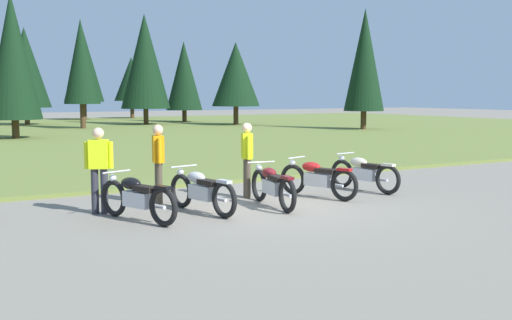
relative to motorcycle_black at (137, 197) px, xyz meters
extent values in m
plane|color=gray|center=(2.88, 0.11, -0.44)|extent=(140.00, 140.00, 0.00)
cube|color=olive|center=(2.88, 25.29, -0.39)|extent=(80.00, 44.00, 0.10)
cylinder|color=#47331E|center=(6.09, 29.28, 0.41)|extent=(0.36, 0.36, 1.69)
cone|color=black|center=(6.09, 29.28, 3.96)|extent=(2.31, 2.31, 5.43)
cylinder|color=#47331E|center=(11.36, 32.21, 0.20)|extent=(0.36, 0.36, 1.27)
cone|color=black|center=(11.36, 32.21, 4.25)|extent=(3.57, 3.57, 6.84)
cylinder|color=#47331E|center=(9.53, 43.03, 0.39)|extent=(0.36, 0.36, 1.66)
cone|color=black|center=(9.53, 43.03, 4.43)|extent=(3.41, 3.41, 6.41)
cylinder|color=#47331E|center=(16.91, 28.57, 0.29)|extent=(0.36, 0.36, 1.45)
cone|color=black|center=(16.91, 28.57, 3.31)|extent=(3.47, 3.47, 4.59)
cylinder|color=#47331E|center=(15.48, 34.78, 0.09)|extent=(0.36, 0.36, 1.05)
cone|color=black|center=(15.48, 34.78, 3.34)|extent=(2.88, 2.88, 5.45)
cylinder|color=#47331E|center=(21.33, 19.57, 0.19)|extent=(0.36, 0.36, 1.26)
cone|color=black|center=(21.33, 19.57, 4.01)|extent=(2.53, 2.53, 6.37)
cylinder|color=#47331E|center=(0.94, 21.80, 0.09)|extent=(0.36, 0.36, 1.06)
cone|color=black|center=(0.94, 21.80, 3.74)|extent=(2.67, 2.67, 6.24)
cylinder|color=#47331E|center=(3.69, 36.01, 0.24)|extent=(0.36, 0.36, 1.35)
cone|color=black|center=(3.69, 36.01, 3.79)|extent=(3.48, 3.48, 5.75)
cylinder|color=#47331E|center=(14.20, 44.19, 0.42)|extent=(0.36, 0.36, 1.71)
cone|color=black|center=(14.20, 44.19, 3.28)|extent=(3.22, 3.22, 4.02)
torus|color=black|center=(-0.24, 0.64, -0.09)|extent=(0.34, 0.69, 0.70)
torus|color=black|center=(0.25, -0.67, -0.09)|extent=(0.34, 0.69, 0.70)
cube|color=silver|center=(0.00, -0.01, -0.04)|extent=(0.41, 0.67, 0.28)
ellipsoid|color=black|center=(-0.06, 0.16, 0.24)|extent=(0.41, 0.54, 0.22)
cube|color=black|center=(0.08, -0.22, 0.18)|extent=(0.37, 0.53, 0.10)
cube|color=black|center=(0.25, -0.67, 0.25)|extent=(0.24, 0.35, 0.06)
cylinder|color=silver|center=(-0.21, 0.55, 0.42)|extent=(0.59, 0.25, 0.03)
sphere|color=silver|center=(-0.25, 0.66, 0.29)|extent=(0.14, 0.14, 0.14)
cylinder|color=silver|center=(0.24, -0.24, -0.14)|extent=(0.26, 0.54, 0.07)
torus|color=black|center=(1.20, 0.83, -0.09)|extent=(0.25, 0.71, 0.70)
torus|color=black|center=(1.50, -0.54, -0.09)|extent=(0.25, 0.71, 0.70)
cube|color=silver|center=(1.35, 0.14, -0.04)|extent=(0.33, 0.67, 0.28)
ellipsoid|color=#B7B7BC|center=(1.31, 0.32, 0.24)|extent=(0.36, 0.52, 0.22)
cube|color=black|center=(1.39, -0.07, 0.18)|extent=(0.32, 0.52, 0.10)
cube|color=#B7B7BC|center=(1.50, -0.54, 0.25)|extent=(0.20, 0.34, 0.06)
cylinder|color=silver|center=(1.22, 0.73, 0.42)|extent=(0.61, 0.16, 0.03)
sphere|color=silver|center=(1.20, 0.85, 0.29)|extent=(0.14, 0.14, 0.14)
cylinder|color=silver|center=(1.55, -0.12, -0.14)|extent=(0.18, 0.55, 0.07)
torus|color=black|center=(2.96, 0.71, -0.09)|extent=(0.18, 0.71, 0.70)
torus|color=black|center=(2.79, -0.68, -0.09)|extent=(0.18, 0.71, 0.70)
cube|color=silver|center=(2.88, 0.01, -0.04)|extent=(0.27, 0.66, 0.28)
ellipsoid|color=maroon|center=(2.90, 0.19, 0.24)|extent=(0.31, 0.51, 0.22)
cube|color=black|center=(2.85, -0.21, 0.18)|extent=(0.27, 0.50, 0.10)
cube|color=maroon|center=(2.79, -0.68, 0.25)|extent=(0.18, 0.33, 0.06)
cylinder|color=silver|center=(2.95, 0.61, 0.42)|extent=(0.62, 0.10, 0.03)
sphere|color=silver|center=(2.96, 0.73, 0.29)|extent=(0.14, 0.14, 0.14)
cylinder|color=silver|center=(2.98, -0.30, -0.14)|extent=(0.13, 0.55, 0.07)
torus|color=black|center=(4.09, 1.13, -0.09)|extent=(0.33, 0.69, 0.70)
torus|color=black|center=(4.56, -0.19, -0.09)|extent=(0.33, 0.69, 0.70)
cube|color=silver|center=(4.33, 0.47, -0.04)|extent=(0.40, 0.67, 0.28)
ellipsoid|color=#AD1919|center=(4.27, 0.64, 0.24)|extent=(0.40, 0.54, 0.22)
cube|color=black|center=(4.40, 0.26, 0.18)|extent=(0.37, 0.53, 0.10)
cube|color=#AD1919|center=(4.56, -0.19, 0.25)|extent=(0.24, 0.35, 0.06)
cylinder|color=silver|center=(4.13, 1.04, 0.42)|extent=(0.60, 0.23, 0.03)
sphere|color=silver|center=(4.09, 1.15, 0.29)|extent=(0.14, 0.14, 0.14)
cylinder|color=silver|center=(4.56, 0.23, -0.14)|extent=(0.25, 0.54, 0.07)
torus|color=black|center=(5.71, 1.38, -0.09)|extent=(0.23, 0.71, 0.70)
torus|color=black|center=(5.97, 0.01, -0.09)|extent=(0.23, 0.71, 0.70)
cube|color=silver|center=(5.84, 0.70, -0.04)|extent=(0.32, 0.67, 0.28)
ellipsoid|color=beige|center=(5.80, 0.87, 0.24)|extent=(0.35, 0.52, 0.22)
cube|color=black|center=(5.88, 0.48, 0.18)|extent=(0.31, 0.51, 0.10)
cube|color=beige|center=(5.97, 0.01, 0.25)|extent=(0.20, 0.34, 0.06)
cylinder|color=silver|center=(5.72, 1.29, 0.42)|extent=(0.61, 0.15, 0.03)
sphere|color=silver|center=(5.70, 1.40, 0.29)|extent=(0.14, 0.14, 0.14)
cylinder|color=silver|center=(6.03, 0.43, -0.14)|extent=(0.17, 0.55, 0.07)
cylinder|color=#4C4233|center=(0.99, 1.60, 0.00)|extent=(0.14, 0.14, 0.88)
cylinder|color=#4C4233|center=(0.95, 1.42, 0.00)|extent=(0.14, 0.14, 0.88)
cube|color=orange|center=(0.97, 1.51, 0.72)|extent=(0.30, 0.40, 0.56)
sphere|color=beige|center=(0.97, 1.51, 1.12)|extent=(0.22, 0.22, 0.22)
cylinder|color=orange|center=(1.03, 1.73, 0.70)|extent=(0.09, 0.09, 0.52)
cylinder|color=orange|center=(0.92, 1.29, 0.70)|extent=(0.09, 0.09, 0.52)
cylinder|color=#2D2D38|center=(-0.49, 1.06, 0.00)|extent=(0.14, 0.14, 0.88)
cylinder|color=#2D2D38|center=(-0.33, 0.98, 0.00)|extent=(0.14, 0.14, 0.88)
cube|color=#D8EA19|center=(-0.41, 1.02, 0.72)|extent=(0.42, 0.35, 0.56)
sphere|color=beige|center=(-0.41, 1.02, 1.12)|extent=(0.22, 0.22, 0.22)
cylinder|color=#D8EA19|center=(-0.62, 1.12, 0.70)|extent=(0.09, 0.09, 0.52)
cylinder|color=#D8EA19|center=(-0.20, 0.92, 0.70)|extent=(0.09, 0.09, 0.52)
cylinder|color=#4C4233|center=(2.92, 1.17, 0.00)|extent=(0.14, 0.14, 0.88)
cylinder|color=#4C4233|center=(2.99, 1.34, 0.00)|extent=(0.14, 0.14, 0.88)
cube|color=#D8EA19|center=(2.96, 1.25, 0.72)|extent=(0.33, 0.41, 0.56)
sphere|color=beige|center=(2.96, 1.25, 1.12)|extent=(0.22, 0.22, 0.22)
cylinder|color=#D8EA19|center=(2.88, 1.04, 0.70)|extent=(0.09, 0.09, 0.52)
cylinder|color=#D8EA19|center=(3.04, 1.47, 0.70)|extent=(0.09, 0.09, 0.52)
camera|label=1|loc=(-3.45, -10.51, 1.86)|focal=42.52mm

